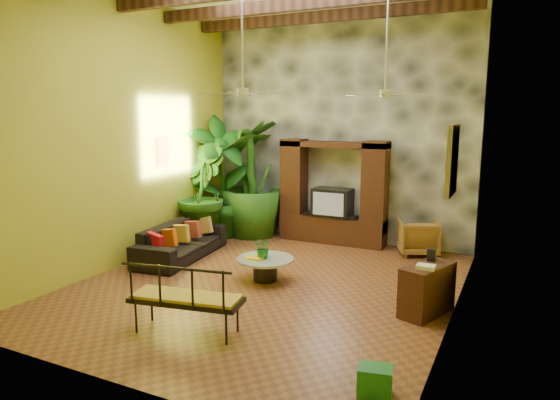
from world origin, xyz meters
The scene contains 21 objects.
ground centered at (0.00, 0.00, 0.00)m, with size 7.00×7.00×0.00m, color brown.
back_wall centered at (0.00, 3.50, 2.50)m, with size 6.00×0.02×5.00m, color gold.
left_wall centered at (-3.00, 0.00, 2.50)m, with size 0.02×7.00×5.00m, color gold.
right_wall centered at (3.00, 0.00, 2.50)m, with size 0.02×7.00×5.00m, color gold.
stone_accent_wall centered at (0.00, 3.44, 2.50)m, with size 5.98×0.10×4.98m, color #34373B.
entertainment_center centered at (0.00, 3.14, 0.97)m, with size 2.40×0.55×2.30m.
ceiling_fan_front centered at (-0.20, -0.40, 3.40)m, with size 1.28×1.28×1.86m.
ceiling_fan_back centered at (1.60, 1.20, 3.40)m, with size 1.28×1.28×1.86m.
wall_art_mask centered at (-2.96, 1.00, 2.10)m, with size 0.06×0.32×0.55m, color gold.
wall_art_painting centered at (2.96, -0.60, 2.30)m, with size 0.06×0.70×0.90m, color #21587A.
sofa centered at (-2.30, 0.66, 0.34)m, with size 2.32×0.91×0.68m, color black.
wicker_armchair centered at (1.92, 3.02, 0.36)m, with size 0.76×0.78×0.71m, color brown.
tall_plant_a centered at (-2.46, 2.42, 1.42)m, with size 1.49×1.01×2.84m, color #195917.
tall_plant_b centered at (-2.64, 1.84, 1.13)m, with size 1.24×1.00×2.26m, color #225A17.
tall_plant_c centered at (-1.92, 2.91, 1.36)m, with size 1.52×1.52×2.72m, color #275E18.
coffee_table centered at (-0.14, 0.19, 0.26)m, with size 1.00×1.00×0.40m.
centerpiece_plant centered at (-0.16, 0.17, 0.58)m, with size 0.33×0.29×0.37m, color #185D1E.
yellow_tray centered at (-0.27, 0.07, 0.42)m, with size 0.30×0.21×0.03m, color #F3F41A.
iron_bench centered at (-0.09, -2.19, 0.54)m, with size 1.58×0.81×0.57m.
side_console centered at (2.65, -0.07, 0.37)m, with size 0.41×0.92×0.73m, color #351F11.
green_bin centered at (2.56, -2.47, 0.15)m, with size 0.35×0.26×0.31m, color #1F7634.
Camera 1 is at (3.79, -7.17, 2.90)m, focal length 32.00 mm.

